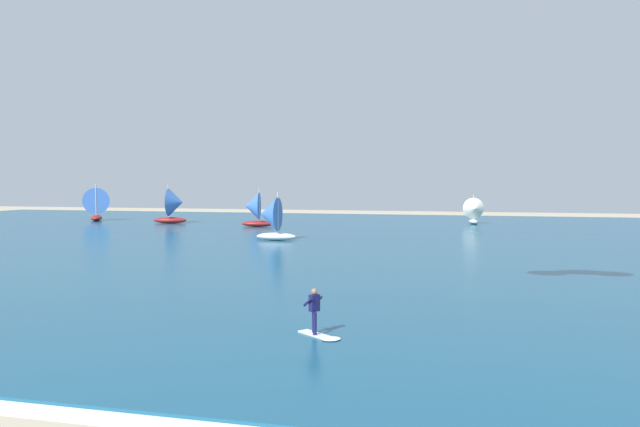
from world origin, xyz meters
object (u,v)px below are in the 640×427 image
at_px(sailboat_far_left, 175,205).
at_px(sailboat_mid_right, 253,209).
at_px(kitesurfer, 318,319).
at_px(sailboat_anchored_offshore, 474,211).
at_px(sailboat_heeled_over, 271,218).
at_px(sailboat_near_shore, 97,204).

xyz_separation_m(sailboat_far_left, sailboat_mid_right, (12.02, -3.11, -0.20)).
height_order(kitesurfer, sailboat_anchored_offshore, sailboat_anchored_offshore).
height_order(sailboat_anchored_offshore, sailboat_heeled_over, sailboat_heeled_over).
distance_m(sailboat_anchored_offshore, sailboat_heeled_over, 32.67).
bearing_deg(sailboat_near_shore, sailboat_anchored_offshore, 6.16).
xyz_separation_m(sailboat_anchored_offshore, sailboat_mid_right, (-25.79, -11.21, 0.41)).
xyz_separation_m(sailboat_anchored_offshore, sailboat_near_shore, (-51.12, -5.52, 0.62)).
xyz_separation_m(kitesurfer, sailboat_mid_right, (-21.04, 49.89, 1.53)).
relative_size(sailboat_anchored_offshore, sailboat_heeled_over, 0.84).
relative_size(kitesurfer, sailboat_near_shore, 0.37).
bearing_deg(kitesurfer, sailboat_near_shore, 129.83).
distance_m(sailboat_anchored_offshore, sailboat_near_shore, 51.42).
height_order(kitesurfer, sailboat_heeled_over, sailboat_heeled_over).
height_order(sailboat_mid_right, sailboat_near_shore, sailboat_near_shore).
bearing_deg(kitesurfer, sailboat_anchored_offshore, 85.55).
height_order(sailboat_anchored_offshore, sailboat_near_shore, sailboat_near_shore).
relative_size(sailboat_far_left, sailboat_heeled_over, 1.13).
distance_m(kitesurfer, sailboat_heeled_over, 36.48).
distance_m(sailboat_far_left, sailboat_heeled_over, 27.42).
height_order(sailboat_far_left, sailboat_near_shore, sailboat_near_shore).
height_order(kitesurfer, sailboat_near_shore, sailboat_near_shore).
bearing_deg(sailboat_mid_right, sailboat_near_shore, 167.33).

